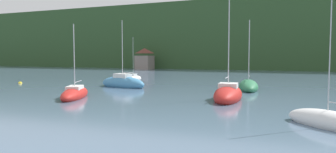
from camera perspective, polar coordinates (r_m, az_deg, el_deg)
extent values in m
cube|color=#2D4C28|center=(127.84, 18.58, 6.61)|extent=(352.00, 67.57, 21.86)
cube|color=gray|center=(98.36, -4.37, 2.60)|extent=(4.77, 4.88, 4.37)
pyramid|color=brown|center=(98.35, -4.38, 4.78)|extent=(5.01, 5.12, 1.67)
ellipsoid|color=white|center=(20.74, 27.47, -7.46)|extent=(5.30, 4.90, 1.39)
cylinder|color=#B7B7BC|center=(20.37, 27.80, 2.99)|extent=(0.07, 0.07, 6.76)
ellipsoid|color=white|center=(53.14, -6.46, -0.46)|extent=(1.66, 4.93, 1.27)
cylinder|color=#B7B7BC|center=(53.00, -6.49, 3.58)|extent=(0.06, 0.06, 6.79)
cylinder|color=#ADADB2|center=(52.14, -7.09, 0.74)|extent=(0.16, 2.18, 0.05)
cube|color=silver|center=(53.10, -6.46, 0.21)|extent=(0.91, 1.15, 0.54)
ellipsoid|color=#2D754C|center=(40.19, 14.69, -1.79)|extent=(3.70, 8.70, 1.70)
cylinder|color=#B7B7BC|center=(40.01, 14.79, 4.50)|extent=(0.10, 0.10, 7.87)
cylinder|color=#ADADB2|center=(38.77, 14.80, 0.10)|extent=(0.53, 2.61, 0.09)
ellipsoid|color=teal|center=(42.40, -8.41, -1.32)|extent=(7.92, 4.29, 2.03)
cylinder|color=#B7B7BC|center=(42.25, -8.47, 4.86)|extent=(0.09, 0.09, 8.02)
cylinder|color=#ADADB2|center=(41.33, -7.08, 0.67)|extent=(2.69, 0.78, 0.08)
cube|color=silver|center=(42.33, -8.42, -0.02)|extent=(2.57, 1.93, 0.82)
ellipsoid|color=red|center=(32.59, -16.87, -3.20)|extent=(4.70, 7.27, 1.47)
cylinder|color=#B7B7BC|center=(32.36, -17.00, 3.41)|extent=(0.08, 0.08, 6.69)
cylinder|color=#ADADB2|center=(33.77, -16.32, -0.89)|extent=(1.16, 2.50, 0.08)
cube|color=silver|center=(32.52, -16.90, -2.07)|extent=(2.09, 2.54, 0.47)
ellipsoid|color=red|center=(30.40, 11.08, -3.42)|extent=(3.22, 8.16, 1.90)
cylinder|color=#B7B7BC|center=(30.24, 11.22, 7.58)|extent=(0.10, 0.10, 10.58)
cylinder|color=#ADADB2|center=(29.04, 10.86, -0.20)|extent=(0.28, 2.41, 0.09)
cube|color=silver|center=(30.31, 11.10, -1.82)|extent=(1.88, 1.99, 0.66)
sphere|color=yellow|center=(52.65, -25.72, -1.17)|extent=(0.57, 0.57, 0.57)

